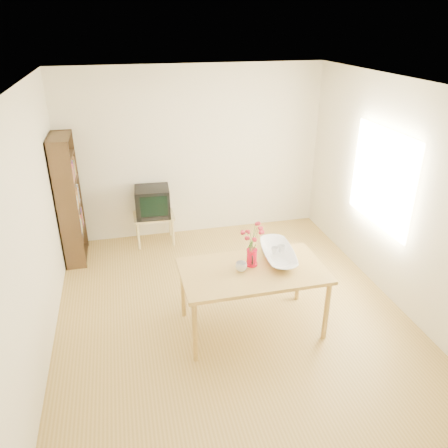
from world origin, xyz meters
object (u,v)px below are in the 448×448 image
object	(u,v)px
television	(152,201)
table	(253,275)
pitcher	(252,258)
mug	(241,267)
bowl	(279,237)

from	to	relation	value
television	table	bearing A→B (deg)	-66.49
pitcher	mug	xyz separation A→B (m)	(-0.14, -0.09, -0.04)
mug	bowl	bearing A→B (deg)	-168.49
mug	television	size ratio (longest dim) A/B	0.23
table	television	distance (m)	2.49
pitcher	bowl	distance (m)	0.39
table	bowl	distance (m)	0.51
mug	pitcher	bearing A→B (deg)	-157.40
pitcher	television	bearing A→B (deg)	123.73
table	mug	size ratio (longest dim) A/B	12.55
pitcher	mug	size ratio (longest dim) A/B	1.67
pitcher	television	distance (m)	2.41
pitcher	television	size ratio (longest dim) A/B	0.39
mug	bowl	size ratio (longest dim) A/B	0.24
table	mug	world-z (taller)	mug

